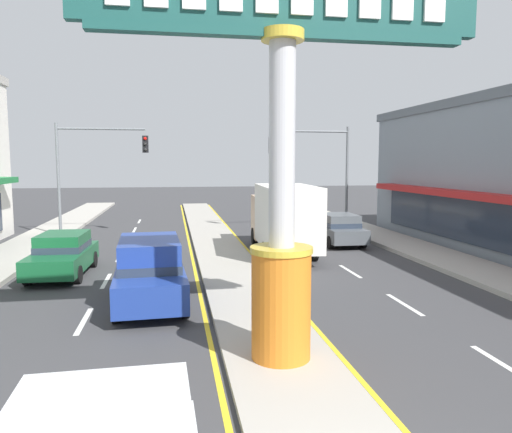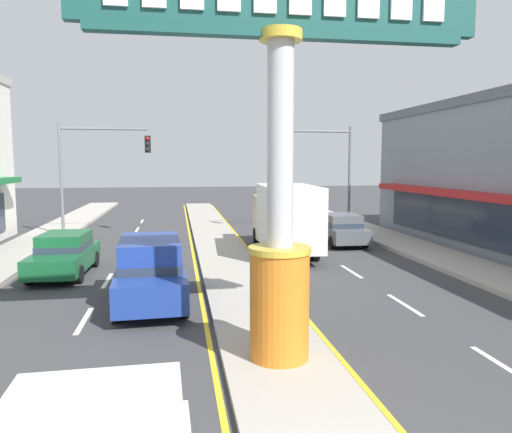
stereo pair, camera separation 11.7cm
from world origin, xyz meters
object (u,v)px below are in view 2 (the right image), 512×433
Objects in this scene: traffic_light_left_side at (94,160)px; box_truck_near_right_lane at (285,217)px; suv_mid_left_lane at (150,270)px; sedan_far_left_oncoming at (341,229)px; district_sign at (280,160)px; traffic_light_right_side at (321,160)px; sedan_far_right_lane at (64,254)px.

traffic_light_left_side is 11.52m from box_truck_near_right_lane.
suv_mid_left_lane reaches higher than sedan_far_left_oncoming.
district_sign is at bearing -103.09° from box_truck_near_right_lane.
traffic_light_right_side is 0.89× the size of box_truck_near_right_lane.
traffic_light_right_side is at bearing 86.33° from sedan_far_left_oncoming.
sedan_far_left_oncoming is (12.49, -4.30, -3.46)m from traffic_light_left_side.
traffic_light_left_side reaches higher than suv_mid_left_lane.
traffic_light_left_side is 14.32m from suv_mid_left_lane.
traffic_light_left_side is at bearing -179.26° from traffic_light_right_side.
sedan_far_right_lane is at bearing -88.21° from traffic_light_left_side.
sedan_far_left_oncoming is (-0.29, -4.47, -3.46)m from traffic_light_right_side.
suv_mid_left_lane is at bearing -123.97° from traffic_light_right_side.
traffic_light_left_side is 1.00× the size of traffic_light_right_side.
district_sign reaches higher than sedan_far_left_oncoming.
sedan_far_left_oncoming is (3.38, 2.27, -0.91)m from box_truck_near_right_lane.
traffic_light_right_side reaches higher than sedan_far_left_oncoming.
district_sign is 6.40m from suv_mid_left_lane.
box_truck_near_right_lane is at bearing 51.30° from suv_mid_left_lane.
traffic_light_right_side is at bearing 56.03° from suv_mid_left_lane.
traffic_light_right_side is 8.09m from box_truck_near_right_lane.
suv_mid_left_lane is 1.08× the size of sedan_far_left_oncoming.
district_sign is 1.68× the size of suv_mid_left_lane.
traffic_light_right_side is 1.43× the size of sedan_far_left_oncoming.
district_sign reaches higher than box_truck_near_right_lane.
district_sign is at bearing -56.15° from sedan_far_right_lane.
traffic_light_right_side is 1.32× the size of suv_mid_left_lane.
traffic_light_right_side is at bearing 0.74° from traffic_light_left_side.
sedan_far_left_oncoming is at bearing 21.85° from sedan_far_right_lane.
sedan_far_right_lane is 0.93× the size of suv_mid_left_lane.
district_sign reaches higher than sedan_far_right_lane.
district_sign is 1.13× the size of box_truck_near_right_lane.
box_truck_near_right_lane is (2.72, 11.71, -2.44)m from district_sign.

